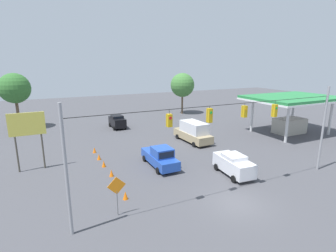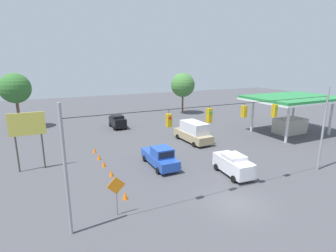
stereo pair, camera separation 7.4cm
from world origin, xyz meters
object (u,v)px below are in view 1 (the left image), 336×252
traffic_cone_third (111,173)px  work_zone_sign (117,189)px  roadside_billboard (27,129)px  box_truck_tan_oncoming_far (193,132)px  tree_horizon_right (15,88)px  traffic_cone_farthest (94,150)px  gas_station (292,106)px  traffic_cone_second (115,182)px  sedan_white_crossing_near (234,164)px  sedan_black_withflow_deep (117,121)px  traffic_cone_fifth (99,157)px  traffic_cone_fourth (104,164)px  overhead_signal_span (227,132)px  tree_horizon_left (182,85)px  pickup_truck_blue_withflow_mid (160,157)px  traffic_cone_nearest (125,195)px

traffic_cone_third → work_zone_sign: (1.16, 6.44, 1.66)m
traffic_cone_third → roadside_billboard: bearing=-36.4°
box_truck_tan_oncoming_far → tree_horizon_right: 28.20m
traffic_cone_farthest → gas_station: (-27.71, 3.66, 3.67)m
traffic_cone_second → tree_horizon_right: bearing=-72.1°
sedan_white_crossing_near → roadside_billboard: (16.92, -9.41, 3.07)m
box_truck_tan_oncoming_far → work_zone_sign: (13.54, 12.45, 0.64)m
sedan_black_withflow_deep → tree_horizon_right: (14.09, -6.25, 5.29)m
sedan_black_withflow_deep → tree_horizon_right: bearing=-23.9°
box_truck_tan_oncoming_far → traffic_cone_third: bearing=25.9°
tree_horizon_right → box_truck_tan_oncoming_far: bearing=139.3°
traffic_cone_fifth → roadside_billboard: bearing=-0.3°
traffic_cone_fifth → tree_horizon_right: tree_horizon_right is taller
box_truck_tan_oncoming_far → sedan_black_withflow_deep: (6.95, -11.85, -0.30)m
box_truck_tan_oncoming_far → traffic_cone_farthest: 12.65m
traffic_cone_fourth → roadside_billboard: size_ratio=0.12×
overhead_signal_span → traffic_cone_fourth: (7.38, -9.79, -4.79)m
traffic_cone_fifth → overhead_signal_span: bearing=121.6°
roadside_billboard → tree_horizon_left: (-27.23, -19.17, 1.70)m
sedan_white_crossing_near → sedan_black_withflow_deep: 22.95m
sedan_black_withflow_deep → gas_station: size_ratio=0.32×
tree_horizon_right → traffic_cone_fourth: bearing=111.6°
pickup_truck_blue_withflow_mid → traffic_cone_third: 5.09m
overhead_signal_span → traffic_cone_second: size_ratio=35.09×
sedan_black_withflow_deep → work_zone_sign: size_ratio=1.44×
sedan_white_crossing_near → tree_horizon_left: size_ratio=0.56×
pickup_truck_blue_withflow_mid → box_truck_tan_oncoming_far: box_truck_tan_oncoming_far is taller
traffic_cone_fourth → traffic_cone_farthest: (0.03, -4.73, 0.00)m
traffic_cone_nearest → traffic_cone_second: bearing=-87.3°
pickup_truck_blue_withflow_mid → gas_station: bearing=-171.4°
tree_horizon_left → sedan_black_withflow_deep: bearing=22.0°
sedan_white_crossing_near → roadside_billboard: 19.60m
traffic_cone_fourth → traffic_cone_nearest: bearing=90.5°
box_truck_tan_oncoming_far → traffic_cone_second: bearing=32.7°
pickup_truck_blue_withflow_mid → traffic_cone_third: (5.04, 0.26, -0.65)m
traffic_cone_fifth → work_zone_sign: 11.42m
traffic_cone_fourth → roadside_billboard: 7.80m
traffic_cone_fourth → tree_horizon_right: tree_horizon_right is taller
traffic_cone_nearest → tree_horizon_left: tree_horizon_left is taller
box_truck_tan_oncoming_far → gas_station: size_ratio=0.50×
gas_station → box_truck_tan_oncoming_far: bearing=-8.8°
sedan_black_withflow_deep → sedan_white_crossing_near: bearing=102.4°
sedan_black_withflow_deep → traffic_cone_nearest: sedan_black_withflow_deep is taller
traffic_cone_third → traffic_cone_fourth: 2.58m
sedan_black_withflow_deep → pickup_truck_blue_withflow_mid: bearing=88.7°
traffic_cone_nearest → gas_station: (-27.61, -8.25, 3.67)m
sedan_white_crossing_near → box_truck_tan_oncoming_far: bearing=-100.9°
sedan_white_crossing_near → gas_station: bearing=-154.5°
sedan_black_withflow_deep → traffic_cone_farthest: size_ratio=6.25×
traffic_cone_nearest → work_zone_sign: work_zone_sign is taller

